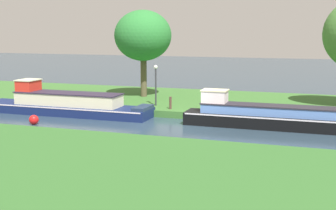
{
  "coord_description": "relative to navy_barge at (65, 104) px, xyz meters",
  "views": [
    {
      "loc": [
        7.19,
        -22.64,
        5.06
      ],
      "look_at": [
        -0.87,
        1.2,
        0.9
      ],
      "focal_mm": 49.28,
      "sensor_mm": 36.0,
      "label": 1
    }
  ],
  "objects": [
    {
      "name": "mooring_post_far",
      "position": [
        0.36,
        1.54,
        0.22
      ],
      "size": [
        0.13,
        0.13,
        0.81
      ],
      "primitive_type": "cylinder",
      "color": "brown",
      "rests_on": "riverbank_far"
    },
    {
      "name": "mooring_post_near",
      "position": [
        6.13,
        1.54,
        0.18
      ],
      "size": [
        0.14,
        0.14,
        0.73
      ],
      "primitive_type": "cylinder",
      "color": "#51312C",
      "rests_on": "riverbank_far"
    },
    {
      "name": "black_narrowboat",
      "position": [
        12.68,
        0.0,
        -0.01
      ],
      "size": [
        10.82,
        1.61,
        1.87
      ],
      "color": "black",
      "rests_on": "ground_plane"
    },
    {
      "name": "ground_plane",
      "position": [
        7.37,
        -1.2,
        -0.59
      ],
      "size": [
        120.0,
        120.0,
        0.0
      ],
      "primitive_type": "plane",
      "color": "#293B49"
    },
    {
      "name": "riverbank_near",
      "position": [
        7.37,
        -10.2,
        -0.39
      ],
      "size": [
        72.0,
        10.0,
        0.4
      ],
      "primitive_type": "cube",
      "color": "#2F6028",
      "rests_on": "ground_plane"
    },
    {
      "name": "willow_tree_left",
      "position": [
        2.75,
        5.75,
        4.01
      ],
      "size": [
        3.9,
        3.98,
        5.95
      ],
      "color": "brown",
      "rests_on": "riverbank_far"
    },
    {
      "name": "navy_barge",
      "position": [
        0.0,
        0.0,
        0.0
      ],
      "size": [
        10.76,
        2.07,
        2.01
      ],
      "color": "#14204F",
      "rests_on": "ground_plane"
    },
    {
      "name": "lamp_post",
      "position": [
        4.88,
        2.46,
        1.41
      ],
      "size": [
        0.24,
        0.24,
        2.49
      ],
      "color": "#333338",
      "rests_on": "riverbank_far"
    },
    {
      "name": "riverbank_far",
      "position": [
        7.37,
        5.8,
        -0.39
      ],
      "size": [
        72.0,
        10.0,
        0.4
      ],
      "primitive_type": "cube",
      "color": "#38692C",
      "rests_on": "ground_plane"
    },
    {
      "name": "channel_buoy",
      "position": [
        -0.02,
        -3.2,
        -0.33
      ],
      "size": [
        0.52,
        0.52,
        0.52
      ],
      "primitive_type": "sphere",
      "color": "red",
      "rests_on": "ground_plane"
    }
  ]
}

